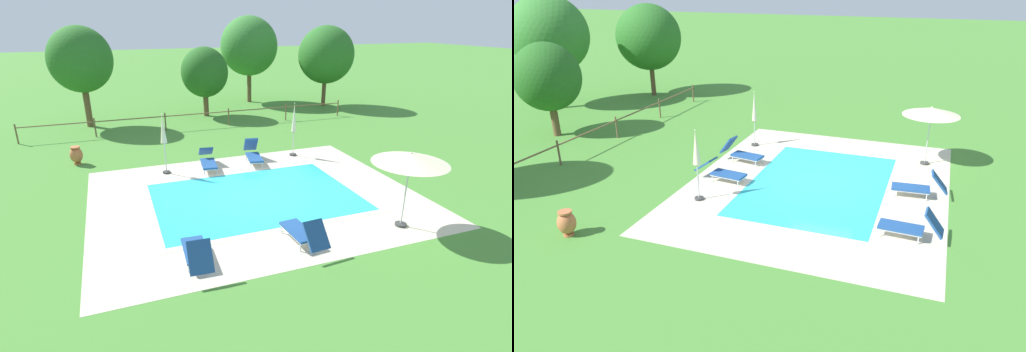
{
  "view_description": "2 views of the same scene",
  "coord_description": "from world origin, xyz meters",
  "views": [
    {
      "loc": [
        -4.53,
        -12.38,
        6.01
      ],
      "look_at": [
        0.2,
        0.5,
        0.6
      ],
      "focal_mm": 27.97,
      "sensor_mm": 36.0,
      "label": 1
    },
    {
      "loc": [
        -15.87,
        -3.87,
        7.15
      ],
      "look_at": [
        -1.64,
        1.31,
        0.79
      ],
      "focal_mm": 33.5,
      "sensor_mm": 36.0,
      "label": 2
    }
  ],
  "objects": [
    {
      "name": "perimeter_fence",
      "position": [
        0.19,
        10.41,
        0.7
      ],
      "size": [
        18.95,
        0.08,
        1.05
      ],
      "color": "brown",
      "rests_on": "ground"
    },
    {
      "name": "swimming_pool_water",
      "position": [
        0.0,
        0.0,
        0.01
      ],
      "size": [
        7.18,
        4.89,
        0.01
      ],
      "primitive_type": "cube",
      "color": "#2DB7C6",
      "rests_on": "ground"
    },
    {
      "name": "tree_centre",
      "position": [
        -5.81,
        13.04,
        3.87
      ],
      "size": [
        3.57,
        3.57,
        5.73
      ],
      "color": "brown",
      "rests_on": "ground"
    },
    {
      "name": "sun_lounger_north_end",
      "position": [
        -2.92,
        -3.53,
        0.4
      ],
      "size": [
        0.7,
        1.87,
        1.0
      ],
      "color": "navy",
      "rests_on": "ground"
    },
    {
      "name": "patio_umbrella_closed_row_mid_west",
      "position": [
        3.28,
        3.84,
        1.58
      ],
      "size": [
        0.32,
        0.32,
        2.5
      ],
      "color": "#383838",
      "rests_on": "ground"
    },
    {
      "name": "sun_lounger_north_mid",
      "position": [
        0.14,
        -3.56,
        0.39
      ],
      "size": [
        0.74,
        1.9,
        0.98
      ],
      "color": "navy",
      "rests_on": "ground"
    },
    {
      "name": "patio_umbrella_closed_row_west",
      "position": [
        -2.68,
        3.54,
        1.71
      ],
      "size": [
        0.32,
        0.32,
        2.54
      ],
      "color": "#383838",
      "rests_on": "ground"
    },
    {
      "name": "sun_lounger_north_far",
      "position": [
        1.2,
        3.59,
        0.4
      ],
      "size": [
        0.89,
        1.91,
        1.0
      ],
      "color": "navy",
      "rests_on": "ground"
    },
    {
      "name": "tree_far_west",
      "position": [
        1.41,
        13.41,
        2.82
      ],
      "size": [
        3.03,
        3.03,
        4.42
      ],
      "color": "brown",
      "rests_on": "ground"
    },
    {
      "name": "pool_coping_rim",
      "position": [
        0.0,
        0.0,
        0.01
      ],
      "size": [
        7.66,
        5.37,
        0.01
      ],
      "color": "beige",
      "rests_on": "ground"
    },
    {
      "name": "terracotta_urn_near_fence",
      "position": [
        -6.23,
        6.03,
        0.43
      ],
      "size": [
        0.54,
        0.54,
        0.81
      ],
      "color": "#B7663D",
      "rests_on": "ground"
    },
    {
      "name": "tree_west_mid",
      "position": [
        10.38,
        13.71,
        3.63
      ],
      "size": [
        3.97,
        3.97,
        5.64
      ],
      "color": "brown",
      "rests_on": "ground"
    },
    {
      "name": "patio_umbrella_open_foreground",
      "position": [
        3.51,
        -3.59,
        2.21
      ],
      "size": [
        2.23,
        2.23,
        2.42
      ],
      "color": "#383838",
      "rests_on": "ground"
    },
    {
      "name": "tree_east_mid",
      "position": [
        5.71,
        17.02,
        4.14
      ],
      "size": [
        4.25,
        4.25,
        6.29
      ],
      "color": "brown",
      "rests_on": "ground"
    },
    {
      "name": "ground_plane",
      "position": [
        0.0,
        0.0,
        0.0
      ],
      "size": [
        160.0,
        160.0,
        0.0
      ],
      "primitive_type": "plane",
      "color": "#478433"
    },
    {
      "name": "pool_deck_paving",
      "position": [
        0.0,
        0.0,
        0.0
      ],
      "size": [
        11.49,
        9.2,
        0.01
      ],
      "primitive_type": "cube",
      "color": "beige",
      "rests_on": "ground"
    },
    {
      "name": "sun_lounger_north_near_steps",
      "position": [
        -0.9,
        3.5,
        0.37
      ],
      "size": [
        0.84,
        2.07,
        0.82
      ],
      "color": "navy",
      "rests_on": "ground"
    }
  ]
}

